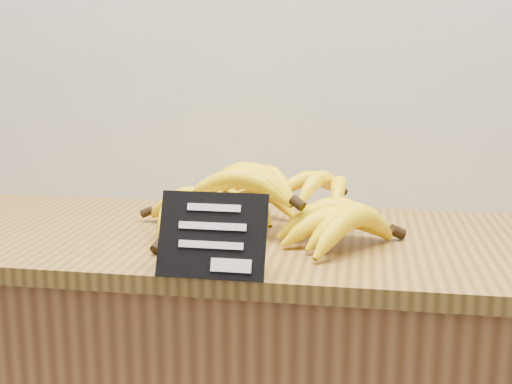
# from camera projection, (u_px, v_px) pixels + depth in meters

# --- Properties ---
(counter_top) EXTENTS (1.41, 0.54, 0.03)m
(counter_top) POSITION_uv_depth(u_px,v_px,m) (260.00, 241.00, 1.22)
(counter_top) COLOR olive
(counter_top) RESTS_ON counter
(chalkboard_sign) EXTENTS (0.17, 0.06, 0.12)m
(chalkboard_sign) POSITION_uv_depth(u_px,v_px,m) (212.00, 235.00, 0.97)
(chalkboard_sign) COLOR black
(chalkboard_sign) RESTS_ON counter_top
(banana_pile) EXTENTS (0.51, 0.37, 0.13)m
(banana_pile) POSITION_uv_depth(u_px,v_px,m) (256.00, 208.00, 1.20)
(banana_pile) COLOR #FFE30A
(banana_pile) RESTS_ON counter_top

